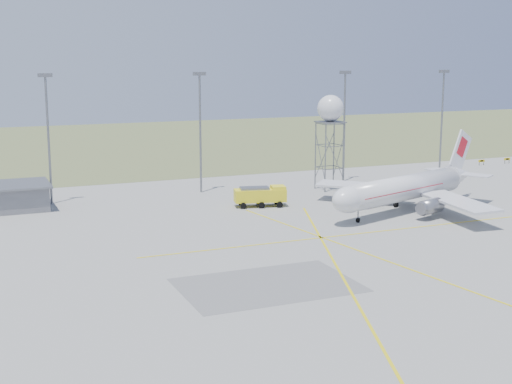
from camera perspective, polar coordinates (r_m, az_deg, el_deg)
name	(u,v)px	position (r m, az deg, el deg)	size (l,w,h in m)	color
grass_strip	(149,143)	(196.27, -8.55, 3.93)	(400.00, 120.00, 0.03)	#596D3C
mast_a	(48,128)	(116.12, -16.31, 4.94)	(2.20, 0.50, 20.50)	slate
mast_b	(200,122)	(121.55, -4.49, 5.58)	(2.20, 0.50, 20.50)	slate
mast_c	(344,117)	(133.06, 7.08, 5.98)	(2.20, 0.50, 20.50)	slate
mast_d	(442,113)	(145.28, 14.67, 6.11)	(2.20, 0.50, 20.50)	slate
taxi_sign_near	(482,161)	(160.89, 17.60, 2.37)	(1.60, 0.17, 1.20)	black
taxi_sign_far	(507,159)	(165.50, 19.45, 2.48)	(1.60, 0.17, 1.20)	black
airliner_main	(406,188)	(109.40, 11.89, 0.28)	(32.77, 30.87, 11.45)	silver
radar_tower	(330,137)	(124.54, 5.94, 4.40)	(4.57, 4.57, 16.56)	slate
fire_truck	(262,197)	(110.89, 0.44, -0.39)	(8.40, 4.66, 3.20)	yellow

